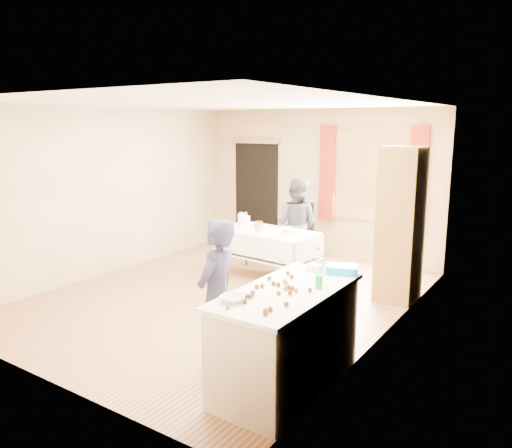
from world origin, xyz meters
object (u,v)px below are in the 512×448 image
Objects in this scene: girl at (217,296)px; woman at (296,224)px; chair at (298,245)px; cabinet at (401,225)px; party_table at (268,250)px; counter at (287,338)px.

woman reaches higher than girl.
woman is at bearing -171.11° from girl.
chair is at bearing -69.96° from woman.
party_table is (-1.98, -0.18, -0.58)m from cabinet.
counter is (-0.10, -2.82, -0.58)m from cabinet.
girl is (1.16, -2.73, 0.30)m from party_table.
cabinet reaches higher than chair.
counter is 1.55× the size of chair.
counter is 0.77m from girl.
party_table is at bearing -164.99° from girl.
cabinet reaches higher than girl.
counter is 1.08× the size of girl.
woman is (-1.85, 0.48, -0.28)m from cabinet.
woman reaches higher than party_table.
counter reaches higher than party_table.
chair is at bearing 96.45° from party_table.
cabinet is 2.88m from counter.
cabinet is 2.07m from party_table.
counter is 4.13m from chair.
party_table is at bearing -174.70° from cabinet.
counter is 1.08× the size of woman.
cabinet reaches higher than party_table.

